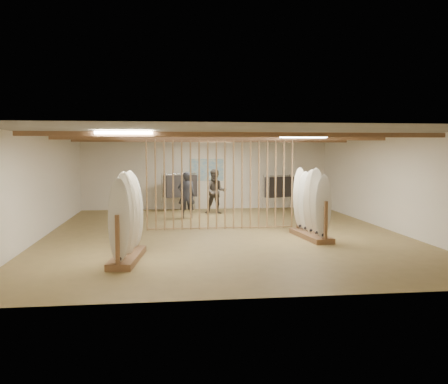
{
  "coord_description": "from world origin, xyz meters",
  "views": [
    {
      "loc": [
        -1.62,
        -13.3,
        2.35
      ],
      "look_at": [
        0.0,
        0.0,
        1.2
      ],
      "focal_mm": 38.0,
      "sensor_mm": 36.0,
      "label": 1
    }
  ],
  "objects": [
    {
      "name": "wall_right",
      "position": [
        5.0,
        0.0,
        1.4
      ],
      "size": [
        0.0,
        12.0,
        12.0
      ],
      "primitive_type": "plane",
      "rotation": [
        1.57,
        0.0,
        -1.57
      ],
      "color": "white",
      "rests_on": "ground"
    },
    {
      "name": "ceiling",
      "position": [
        0.0,
        0.0,
        2.8
      ],
      "size": [
        12.0,
        12.0,
        0.0
      ],
      "primitive_type": "plane",
      "rotation": [
        3.14,
        0.0,
        0.0
      ],
      "color": "gray",
      "rests_on": "ground"
    },
    {
      "name": "wall_left",
      "position": [
        -5.0,
        0.0,
        1.4
      ],
      "size": [
        0.0,
        12.0,
        12.0
      ],
      "primitive_type": "plane",
      "rotation": [
        1.57,
        0.0,
        1.57
      ],
      "color": "white",
      "rests_on": "ground"
    },
    {
      "name": "clothing_rack_b",
      "position": [
        2.88,
        5.23,
        0.93
      ],
      "size": [
        1.27,
        0.81,
        1.43
      ],
      "rotation": [
        0.0,
        0.0,
        0.42
      ],
      "color": "silver",
      "rests_on": "floor"
    },
    {
      "name": "light_panels",
      "position": [
        0.0,
        0.0,
        2.74
      ],
      "size": [
        1.2,
        0.35,
        0.06
      ],
      "primitive_type": "cube",
      "color": "white",
      "rests_on": "ground"
    },
    {
      "name": "wall_front",
      "position": [
        0.0,
        -6.0,
        1.4
      ],
      "size": [
        12.0,
        0.0,
        12.0
      ],
      "primitive_type": "plane",
      "rotation": [
        -1.57,
        0.0,
        0.0
      ],
      "color": "white",
      "rests_on": "ground"
    },
    {
      "name": "wall_back",
      "position": [
        0.0,
        6.0,
        1.4
      ],
      "size": [
        12.0,
        0.0,
        12.0
      ],
      "primitive_type": "plane",
      "rotation": [
        1.57,
        0.0,
        0.0
      ],
      "color": "white",
      "rests_on": "ground"
    },
    {
      "name": "poster",
      "position": [
        0.0,
        5.98,
        1.6
      ],
      "size": [
        1.4,
        0.03,
        0.9
      ],
      "primitive_type": "cube",
      "color": "teal",
      "rests_on": "ground"
    },
    {
      "name": "ceiling_slats",
      "position": [
        0.0,
        0.0,
        2.72
      ],
      "size": [
        9.5,
        6.12,
        0.1
      ],
      "primitive_type": "cube",
      "color": "#895F3E",
      "rests_on": "ground"
    },
    {
      "name": "bamboo_partition",
      "position": [
        0.0,
        0.8,
        1.4
      ],
      "size": [
        4.45,
        0.05,
        2.78
      ],
      "color": "#A27B4F",
      "rests_on": "ground"
    },
    {
      "name": "rack_left",
      "position": [
        -2.48,
        -3.06,
        0.63
      ],
      "size": [
        0.73,
        2.0,
        1.86
      ],
      "rotation": [
        0.0,
        0.0,
        -0.11
      ],
      "color": "#895F3E",
      "rests_on": "floor"
    },
    {
      "name": "rack_right",
      "position": [
        2.26,
        -0.96,
        0.63
      ],
      "size": [
        0.71,
        1.97,
        1.84
      ],
      "rotation": [
        0.0,
        0.0,
        0.11
      ],
      "color": "#895F3E",
      "rests_on": "floor"
    },
    {
      "name": "shopper_b",
      "position": [
        0.21,
        4.34,
        0.96
      ],
      "size": [
        0.99,
        0.8,
        1.91
      ],
      "primitive_type": "imported",
      "rotation": [
        0.0,
        0.0,
        -0.1
      ],
      "color": "#332D28",
      "rests_on": "floor"
    },
    {
      "name": "shopper_a",
      "position": [
        -0.93,
        3.32,
        0.93
      ],
      "size": [
        0.7,
        0.49,
        1.86
      ],
      "primitive_type": "imported",
      "rotation": [
        0.0,
        0.0,
        3.18
      ],
      "color": "#282A31",
      "rests_on": "floor"
    },
    {
      "name": "clothing_rack_a",
      "position": [
        -1.08,
        5.4,
        0.99
      ],
      "size": [
        1.35,
        0.82,
        1.52
      ],
      "rotation": [
        0.0,
        0.0,
        0.38
      ],
      "color": "silver",
      "rests_on": "floor"
    },
    {
      "name": "floor",
      "position": [
        0.0,
        0.0,
        0.0
      ],
      "size": [
        12.0,
        12.0,
        0.0
      ],
      "primitive_type": "plane",
      "color": "olive",
      "rests_on": "ground"
    }
  ]
}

